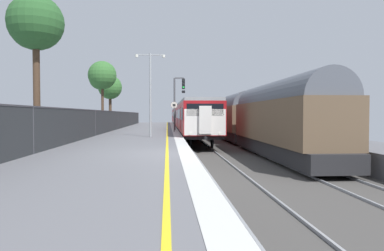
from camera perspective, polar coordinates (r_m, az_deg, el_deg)
The scene contains 10 objects.
ground at distance 14.39m, azimuth 8.06°, elevation -6.73°, with size 17.40×110.00×1.21m.
commuter_train_at_platform at distance 52.27m, azimuth -1.30°, elevation 1.50°, with size 2.83×59.32×3.81m.
freight_train_adjacent_track at distance 27.89m, azimuth 9.38°, elevation 1.47°, with size 2.60×28.83×4.37m.
signal_gantry at distance 34.06m, azimuth -2.36°, elevation 4.53°, with size 1.10×0.24×5.05m.
speed_limit_sign at distance 30.97m, azimuth -2.89°, elevation 2.08°, with size 0.59×0.08×2.63m.
platform_lamp_mid at distance 24.15m, azimuth -6.70°, elevation 6.04°, with size 2.00×0.20×5.61m.
platform_back_fence at distance 14.84m, azimuth -24.13°, elevation -0.51°, with size 0.07×99.00×1.85m.
background_tree_left at distance 20.64m, azimuth -23.93°, elevation 14.41°, with size 2.82×2.82×7.65m.
background_tree_centre at distance 47.82m, azimuth -12.99°, elevation 5.85°, with size 3.09×3.09×6.61m.
background_tree_right at distance 42.90m, azimuth -14.29°, elevation 7.61°, with size 3.27×3.27×7.70m.
Camera 1 is at (-0.33, -13.92, 1.51)m, focal length 33.27 mm.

